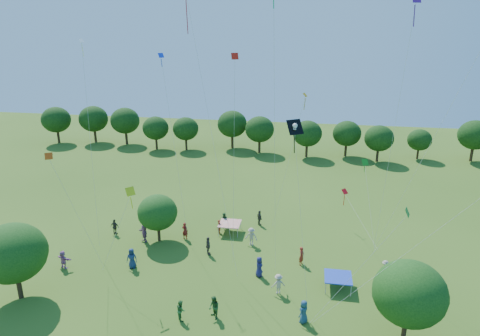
{
  "coord_description": "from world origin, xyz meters",
  "views": [
    {
      "loc": [
        4.9,
        -14.5,
        20.68
      ],
      "look_at": [
        0.0,
        14.0,
        11.0
      ],
      "focal_mm": 32.0,
      "sensor_mm": 36.0,
      "label": 1
    }
  ],
  "objects_px": {
    "near_tree_east": "(410,293)",
    "tent_red_stripe": "(230,224)",
    "near_tree_north": "(157,212)",
    "tent_blue": "(338,277)",
    "pirate_kite": "(295,132)",
    "red_high_kite": "(194,40)",
    "near_tree_west": "(13,253)"
  },
  "relations": [
    {
      "from": "near_tree_east",
      "to": "tent_blue",
      "type": "bearing_deg",
      "value": 128.1
    },
    {
      "from": "near_tree_north",
      "to": "near_tree_west",
      "type": "bearing_deg",
      "value": -124.61
    },
    {
      "from": "tent_blue",
      "to": "pirate_kite",
      "type": "xyz_separation_m",
      "value": [
        -3.87,
        -3.31,
        12.89
      ]
    },
    {
      "from": "tent_red_stripe",
      "to": "pirate_kite",
      "type": "relative_size",
      "value": 0.16
    },
    {
      "from": "near_tree_west",
      "to": "red_high_kite",
      "type": "height_order",
      "value": "red_high_kite"
    },
    {
      "from": "near_tree_north",
      "to": "pirate_kite",
      "type": "height_order",
      "value": "pirate_kite"
    },
    {
      "from": "near_tree_north",
      "to": "pirate_kite",
      "type": "distance_m",
      "value": 19.39
    },
    {
      "from": "tent_blue",
      "to": "red_high_kite",
      "type": "bearing_deg",
      "value": 168.84
    },
    {
      "from": "tent_red_stripe",
      "to": "near_tree_east",
      "type": "bearing_deg",
      "value": -42.52
    },
    {
      "from": "tent_red_stripe",
      "to": "tent_blue",
      "type": "bearing_deg",
      "value": -37.77
    },
    {
      "from": "near_tree_north",
      "to": "near_tree_east",
      "type": "relative_size",
      "value": 0.83
    },
    {
      "from": "near_tree_west",
      "to": "pirate_kite",
      "type": "xyz_separation_m",
      "value": [
        21.12,
        2.3,
        9.91
      ]
    },
    {
      "from": "tent_blue",
      "to": "pirate_kite",
      "type": "bearing_deg",
      "value": -139.39
    },
    {
      "from": "near_tree_north",
      "to": "tent_blue",
      "type": "xyz_separation_m",
      "value": [
        17.4,
        -5.38,
        -2.07
      ]
    },
    {
      "from": "tent_blue",
      "to": "near_tree_north",
      "type": "bearing_deg",
      "value": 162.82
    },
    {
      "from": "near_tree_west",
      "to": "tent_red_stripe",
      "type": "distance_m",
      "value": 20.16
    },
    {
      "from": "near_tree_west",
      "to": "near_tree_east",
      "type": "distance_m",
      "value": 29.23
    },
    {
      "from": "near_tree_north",
      "to": "red_high_kite",
      "type": "relative_size",
      "value": 0.22
    },
    {
      "from": "pirate_kite",
      "to": "red_high_kite",
      "type": "relative_size",
      "value": 0.6
    },
    {
      "from": "near_tree_west",
      "to": "pirate_kite",
      "type": "relative_size",
      "value": 0.47
    },
    {
      "from": "near_tree_east",
      "to": "tent_red_stripe",
      "type": "xyz_separation_m",
      "value": [
        -14.94,
        13.7,
        -2.65
      ]
    },
    {
      "from": "tent_red_stripe",
      "to": "pirate_kite",
      "type": "bearing_deg",
      "value": -59.51
    },
    {
      "from": "near_tree_north",
      "to": "near_tree_east",
      "type": "xyz_separation_m",
      "value": [
        21.64,
        -10.79,
        0.58
      ]
    },
    {
      "from": "near_tree_east",
      "to": "tent_red_stripe",
      "type": "relative_size",
      "value": 2.68
    },
    {
      "from": "tent_red_stripe",
      "to": "red_high_kite",
      "type": "distance_m",
      "value": 19.48
    },
    {
      "from": "near_tree_west",
      "to": "tent_blue",
      "type": "height_order",
      "value": "near_tree_west"
    },
    {
      "from": "near_tree_north",
      "to": "tent_red_stripe",
      "type": "relative_size",
      "value": 2.22
    },
    {
      "from": "near_tree_west",
      "to": "near_tree_north",
      "type": "height_order",
      "value": "near_tree_west"
    },
    {
      "from": "near_tree_west",
      "to": "near_tree_east",
      "type": "relative_size",
      "value": 1.07
    },
    {
      "from": "near_tree_west",
      "to": "red_high_kite",
      "type": "distance_m",
      "value": 21.65
    },
    {
      "from": "tent_red_stripe",
      "to": "pirate_kite",
      "type": "height_order",
      "value": "pirate_kite"
    },
    {
      "from": "near_tree_east",
      "to": "pirate_kite",
      "type": "xyz_separation_m",
      "value": [
        -8.11,
        2.09,
        10.25
      ]
    }
  ]
}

